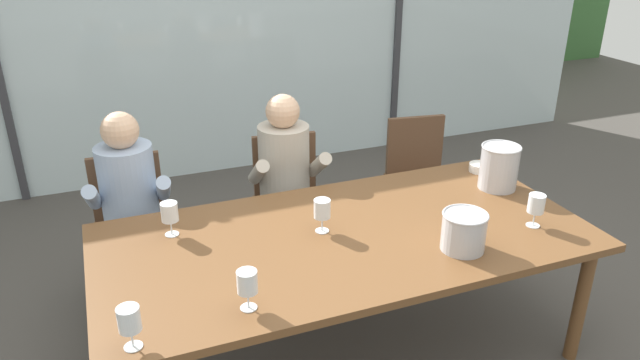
% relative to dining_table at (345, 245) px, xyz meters
% --- Properties ---
extents(ground, '(14.00, 14.00, 0.00)m').
position_rel_dining_table_xyz_m(ground, '(0.00, 1.00, -0.67)').
color(ground, '#4C4742').
extents(window_glass_panel, '(7.64, 0.03, 2.60)m').
position_rel_dining_table_xyz_m(window_glass_panel, '(0.00, 2.74, 0.63)').
color(window_glass_panel, silver).
rests_on(window_glass_panel, ground).
extents(window_mullion_right, '(0.06, 0.06, 2.60)m').
position_rel_dining_table_xyz_m(window_mullion_right, '(1.72, 2.72, 0.63)').
color(window_mullion_right, '#38383D').
rests_on(window_mullion_right, ground).
extents(hillside_vineyard, '(13.64, 2.40, 1.98)m').
position_rel_dining_table_xyz_m(hillside_vineyard, '(0.00, 6.27, 0.32)').
color(hillside_vineyard, '#386633').
rests_on(hillside_vineyard, ground).
extents(dining_table, '(2.44, 1.17, 0.73)m').
position_rel_dining_table_xyz_m(dining_table, '(0.00, 0.00, 0.00)').
color(dining_table, brown).
rests_on(dining_table, ground).
extents(chair_near_curtain, '(0.47, 0.47, 0.87)m').
position_rel_dining_table_xyz_m(chair_near_curtain, '(-0.97, 1.01, -0.16)').
color(chair_near_curtain, brown).
rests_on(chair_near_curtain, ground).
extents(chair_left_of_center, '(0.49, 0.49, 0.87)m').
position_rel_dining_table_xyz_m(chair_left_of_center, '(0.03, 1.01, -0.16)').
color(chair_left_of_center, brown).
rests_on(chair_left_of_center, ground).
extents(chair_center, '(0.50, 0.50, 0.87)m').
position_rel_dining_table_xyz_m(chair_center, '(1.02, 1.01, -0.16)').
color(chair_center, brown).
rests_on(chair_center, ground).
extents(person_pale_blue_shirt, '(0.48, 0.62, 1.19)m').
position_rel_dining_table_xyz_m(person_pale_blue_shirt, '(-0.96, 0.86, 0.01)').
color(person_pale_blue_shirt, '#9EB2D1').
rests_on(person_pale_blue_shirt, ground).
extents(person_beige_jumper, '(0.48, 0.63, 1.19)m').
position_rel_dining_table_xyz_m(person_beige_jumper, '(-0.02, 0.86, 0.01)').
color(person_beige_jumper, '#B7AD9E').
rests_on(person_beige_jumper, ground).
extents(ice_bucket_primary, '(0.22, 0.22, 0.26)m').
position_rel_dining_table_xyz_m(ice_bucket_primary, '(1.04, 0.19, 0.19)').
color(ice_bucket_primary, '#B7B7BC').
rests_on(ice_bucket_primary, dining_table).
extents(ice_bucket_secondary, '(0.22, 0.22, 0.19)m').
position_rel_dining_table_xyz_m(ice_bucket_secondary, '(0.46, -0.33, 0.16)').
color(ice_bucket_secondary, '#B7B7BC').
rests_on(ice_bucket_secondary, dining_table).
extents(tasting_bowl, '(0.13, 0.13, 0.05)m').
position_rel_dining_table_xyz_m(tasting_bowl, '(1.09, 0.42, 0.08)').
color(tasting_bowl, silver).
rests_on(tasting_bowl, dining_table).
extents(wine_glass_by_left_taster, '(0.08, 0.08, 0.17)m').
position_rel_dining_table_xyz_m(wine_glass_by_left_taster, '(-0.10, 0.07, 0.18)').
color(wine_glass_by_left_taster, silver).
rests_on(wine_glass_by_left_taster, dining_table).
extents(wine_glass_near_bucket, '(0.08, 0.08, 0.17)m').
position_rel_dining_table_xyz_m(wine_glass_near_bucket, '(-1.06, -0.48, 0.18)').
color(wine_glass_near_bucket, silver).
rests_on(wine_glass_near_bucket, dining_table).
extents(wine_glass_center_pour, '(0.08, 0.08, 0.17)m').
position_rel_dining_table_xyz_m(wine_glass_center_pour, '(-0.80, 0.31, 0.18)').
color(wine_glass_center_pour, silver).
rests_on(wine_glass_center_pour, dining_table).
extents(wine_glass_by_right_taster, '(0.08, 0.08, 0.17)m').
position_rel_dining_table_xyz_m(wine_glass_by_right_taster, '(-0.61, -0.41, 0.18)').
color(wine_glass_by_right_taster, silver).
rests_on(wine_glass_by_right_taster, dining_table).
extents(wine_glass_spare_empty, '(0.08, 0.08, 0.17)m').
position_rel_dining_table_xyz_m(wine_glass_spare_empty, '(0.93, -0.27, 0.18)').
color(wine_glass_spare_empty, silver).
rests_on(wine_glass_spare_empty, dining_table).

